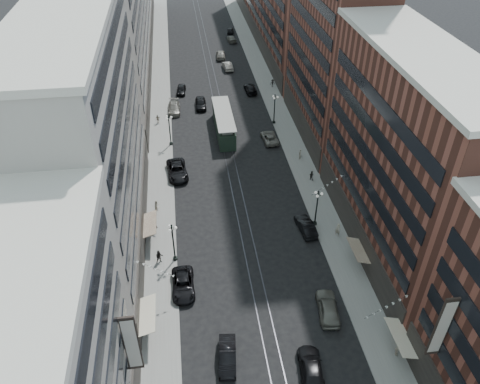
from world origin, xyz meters
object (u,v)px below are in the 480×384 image
pedestrian_2 (159,257)px  car_11 (270,138)px  pedestrian_8 (300,154)px  car_extra_1 (221,54)px  car_extra_2 (231,39)px  car_14 (228,66)px  streetcar (224,123)px  pedestrian_9 (273,83)px  lamppost_se_far (317,207)px  pedestrian_4 (397,349)px  lamppost_se_mid (274,108)px  car_13 (201,103)px  pedestrian_5 (152,226)px  car_7 (177,170)px  car_10 (306,226)px  car_9 (181,90)px  pedestrian_extra_1 (157,206)px  car_8 (174,108)px  pedestrian_6 (158,119)px  car_5 (227,356)px  car_2 (183,285)px  car_6 (311,368)px  lamppost_sw_mid (170,129)px  car_extra_0 (230,31)px  car_4 (328,307)px  pedestrian_extra_0 (338,230)px  lamppost_sw_far (173,241)px

pedestrian_2 → car_11: (18.30, 26.31, -0.35)m
pedestrian_8 → car_extra_1: (-7.99, 45.01, -0.17)m
car_extra_2 → car_14: bearing=76.7°
streetcar → pedestrian_9: bearing=54.9°
lamppost_se_far → pedestrian_8: (1.79, 15.75, -2.06)m
pedestrian_4 → car_extra_2: pedestrian_4 is taller
lamppost_se_mid → car_13: bearing=147.0°
car_11 → pedestrian_5: size_ratio=2.67×
car_14 → car_7: bearing=67.6°
streetcar → pedestrian_9: (11.87, 16.87, -0.72)m
car_10 → car_9: bearing=-78.3°
lamppost_se_far → pedestrian_extra_1: lamppost_se_far is taller
car_8 → pedestrian_9: 21.81m
streetcar → pedestrian_6: 12.25m
car_11 → lamppost_se_far: bearing=91.3°
pedestrian_2 → car_extra_1: pedestrian_2 is taller
car_14 → car_5: bearing=78.2°
car_8 → pedestrian_8: pedestrian_8 is taller
car_2 → car_13: (5.06, 44.88, 0.09)m
car_6 → car_10: 20.38m
car_5 → car_extra_1: 79.59m
lamppost_sw_mid → pedestrian_4: (21.21, -43.10, -2.16)m
pedestrian_6 → car_extra_0: pedestrian_6 is taller
streetcar → car_11: 8.42m
lamppost_se_far → car_2: size_ratio=1.01×
car_4 → pedestrian_6: 48.39m
car_10 → pedestrian_extra_0: bearing=150.8°
car_4 → car_13: (-10.14, 50.27, -0.04)m
lamppost_sw_far → streetcar: lamppost_sw_far is taller
pedestrian_8 → pedestrian_9: bearing=-130.1°
car_8 → pedestrian_5: pedestrian_5 is taller
pedestrian_extra_1 → car_2: bearing=-135.2°
pedestrian_4 → car_extra_2: size_ratio=0.33×
car_2 → car_10: car_10 is taller
pedestrian_6 → pedestrian_9: bearing=-166.4°
pedestrian_9 → car_extra_2: (-5.05, 28.54, -0.27)m
car_8 → car_6: bearing=-76.5°
pedestrian_2 → car_7: pedestrian_2 is taller
car_2 → car_11: size_ratio=1.07×
car_4 → pedestrian_6: (-18.15, 44.86, 0.08)m
streetcar → car_extra_1: bearing=85.0°
car_5 → car_10: 21.39m
lamppost_sw_far → streetcar: size_ratio=0.42×
lamppost_sw_far → lamppost_sw_mid: size_ratio=1.00×
car_7 → car_9: bearing=81.8°
streetcar → car_8: 12.22m
car_8 → pedestrian_extra_0: size_ratio=2.98×
car_11 → car_13: bearing=-56.7°
car_13 → pedestrian_6: 9.67m
lamppost_se_far → car_extra_2: (-2.37, 71.57, -2.40)m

